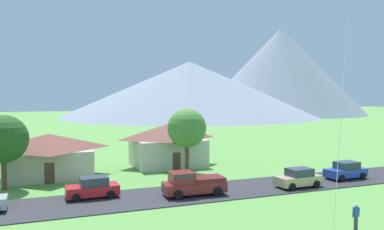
{
  "coord_description": "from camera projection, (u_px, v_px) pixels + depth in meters",
  "views": [
    {
      "loc": [
        -9.68,
        -2.96,
        8.5
      ],
      "look_at": [
        -0.42,
        20.98,
        7.12
      ],
      "focal_mm": 36.37,
      "sensor_mm": 36.0,
      "label": 1
    }
  ],
  "objects": [
    {
      "name": "road_strip",
      "position": [
        168.0,
        196.0,
        32.39
      ],
      "size": [
        160.0,
        6.34,
        0.08
      ],
      "primitive_type": "cube",
      "color": "#2D2D33",
      "rests_on": "ground"
    },
    {
      "name": "parked_car_tan_west_end",
      "position": [
        298.0,
        178.0,
        35.3
      ],
      "size": [
        4.28,
        2.23,
        1.68
      ],
      "color": "tan",
      "rests_on": "road_strip"
    },
    {
      "name": "watcher_person",
      "position": [
        356.0,
        216.0,
        24.24
      ],
      "size": [
        0.56,
        0.24,
        1.68
      ],
      "color": "#3D3D42",
      "rests_on": "ground"
    },
    {
      "name": "pickup_truck_maroon_east_side",
      "position": [
        193.0,
        183.0,
        32.39
      ],
      "size": [
        5.29,
        2.52,
        1.99
      ],
      "color": "maroon",
      "rests_on": "road_strip"
    },
    {
      "name": "house_leftmost",
      "position": [
        168.0,
        144.0,
        46.3
      ],
      "size": [
        8.62,
        7.24,
        4.95
      ],
      "color": "beige",
      "rests_on": "ground"
    },
    {
      "name": "house_left_center",
      "position": [
        49.0,
        154.0,
        40.19
      ],
      "size": [
        9.04,
        7.9,
        4.4
      ],
      "color": "beige",
      "rests_on": "ground"
    },
    {
      "name": "mountain_central_ridge",
      "position": [
        280.0,
        72.0,
        166.34
      ],
      "size": [
        70.47,
        70.47,
        36.31
      ],
      "primitive_type": "cone",
      "color": "gray",
      "rests_on": "ground"
    },
    {
      "name": "parked_car_red_east_end",
      "position": [
        93.0,
        188.0,
        31.65
      ],
      "size": [
        4.23,
        2.13,
        1.68
      ],
      "color": "red",
      "rests_on": "road_strip"
    },
    {
      "name": "tree_near_left",
      "position": [
        187.0,
        128.0,
        41.34
      ],
      "size": [
        4.16,
        4.16,
        6.97
      ],
      "color": "brown",
      "rests_on": "ground"
    },
    {
      "name": "mountain_far_east_ridge",
      "position": [
        190.0,
        89.0,
        149.45
      ],
      "size": [
        97.24,
        97.24,
        20.94
      ],
      "primitive_type": "cone",
      "color": "gray",
      "rests_on": "ground"
    },
    {
      "name": "parked_car_blue_mid_east",
      "position": [
        346.0,
        171.0,
        38.75
      ],
      "size": [
        4.28,
        2.23,
        1.68
      ],
      "color": "#2847A8",
      "rests_on": "road_strip"
    },
    {
      "name": "tree_center",
      "position": [
        3.0,
        139.0,
        34.23
      ],
      "size": [
        4.28,
        4.28,
        6.69
      ],
      "color": "brown",
      "rests_on": "ground"
    }
  ]
}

